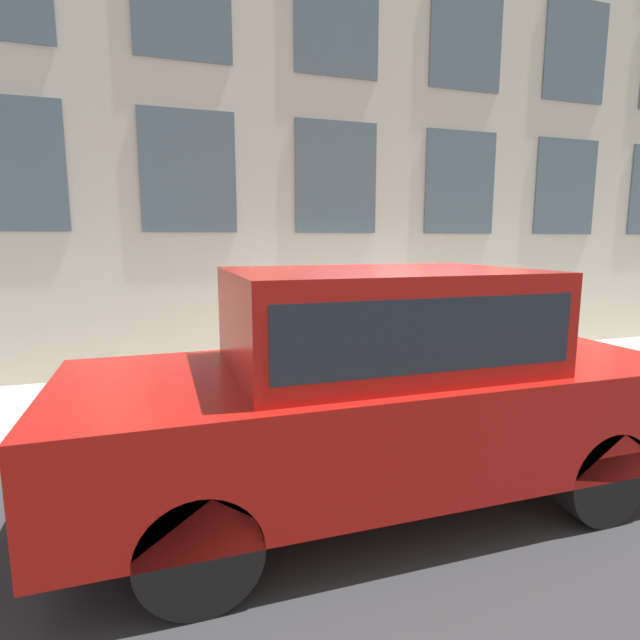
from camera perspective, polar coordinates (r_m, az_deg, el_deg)
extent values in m
plane|color=#2D2D30|center=(6.03, 10.73, -11.60)|extent=(80.00, 80.00, 0.00)
cube|color=#A8A093|center=(7.17, 5.46, -7.57)|extent=(2.73, 60.00, 0.13)
cube|color=beige|center=(8.94, 1.55, 31.01)|extent=(0.30, 40.00, 10.91)
cube|color=#4C6070|center=(10.61, 26.28, 13.47)|extent=(0.03, 1.35, 1.72)
cube|color=#4C6070|center=(9.20, 15.75, 14.87)|extent=(0.03, 1.35, 1.72)
cube|color=#4C6070|center=(8.19, 1.89, 15.96)|extent=(0.03, 1.35, 1.72)
cube|color=#4C6070|center=(7.72, -14.78, 16.09)|extent=(0.03, 1.35, 1.72)
cube|color=#4C6070|center=(7.91, -31.98, 14.88)|extent=(0.03, 1.35, 1.72)
cube|color=#4C6070|center=(11.08, 27.22, 25.69)|extent=(0.03, 1.35, 1.72)
cube|color=#4C6070|center=(9.74, 16.43, 28.81)|extent=(0.03, 1.35, 1.72)
cube|color=#4C6070|center=(8.79, 1.99, 31.43)|extent=(0.03, 1.35, 1.72)
cylinder|color=gray|center=(6.22, 3.94, -9.34)|extent=(0.34, 0.34, 0.04)
cylinder|color=gray|center=(6.13, 3.97, -6.43)|extent=(0.25, 0.25, 0.70)
sphere|color=slate|center=(6.05, 4.01, -3.25)|extent=(0.26, 0.26, 0.26)
cylinder|color=black|center=(6.03, 4.02, -2.52)|extent=(0.09, 0.09, 0.11)
cylinder|color=gray|center=(6.17, 5.50, -5.54)|extent=(0.09, 0.10, 0.09)
cylinder|color=gray|center=(6.05, 2.43, -5.81)|extent=(0.09, 0.10, 0.09)
cylinder|color=#726651|center=(6.38, -3.64, -6.21)|extent=(0.09, 0.09, 0.61)
cylinder|color=#726651|center=(6.50, -3.92, -5.93)|extent=(0.09, 0.09, 0.61)
cube|color=yellow|center=(6.32, -3.83, -1.41)|extent=(0.16, 0.11, 0.46)
cylinder|color=yellow|center=(6.21, -3.56, -1.50)|extent=(0.07, 0.07, 0.43)
cylinder|color=yellow|center=(6.43, -4.09, -1.13)|extent=(0.07, 0.07, 0.43)
sphere|color=#8C6647|center=(6.27, -3.86, 1.55)|extent=(0.20, 0.20, 0.20)
cylinder|color=black|center=(3.21, -13.66, -24.12)|extent=(0.24, 0.73, 0.73)
cylinder|color=black|center=(4.61, -15.25, -13.51)|extent=(0.24, 0.73, 0.73)
cylinder|color=black|center=(4.45, 29.35, -15.21)|extent=(0.24, 0.73, 0.73)
cylinder|color=black|center=(5.55, 17.22, -9.69)|extent=(0.24, 0.73, 0.73)
cube|color=#A5140F|center=(4.07, 6.66, -10.39)|extent=(1.81, 4.75, 0.79)
cube|color=#A5140F|center=(3.88, 6.86, 0.30)|extent=(1.60, 2.28, 0.74)
cube|color=#1E232D|center=(3.88, 6.86, 0.30)|extent=(1.61, 2.10, 0.47)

